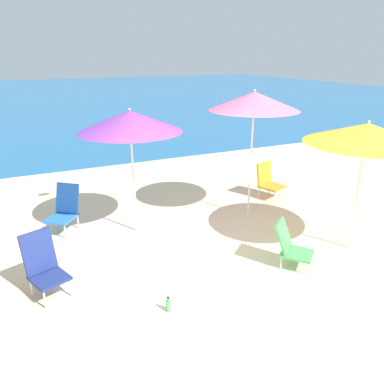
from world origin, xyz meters
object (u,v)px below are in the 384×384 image
(beach_chair_blue, at_px, (64,208))
(seagull, at_px, (47,190))
(beach_chair_orange, at_px, (268,180))
(water_bottle, at_px, (168,305))
(beach_umbrella_pink, at_px, (254,101))
(beach_umbrella_yellow, at_px, (367,133))
(beach_chair_green, at_px, (290,245))
(beach_umbrella_purple, at_px, (130,121))
(beach_chair_navy, at_px, (44,264))

(beach_chair_blue, xyz_separation_m, seagull, (-0.16, 1.93, -0.27))
(beach_chair_orange, distance_m, water_bottle, 4.39)
(water_bottle, bearing_deg, beach_chair_blue, 105.63)
(beach_umbrella_pink, distance_m, beach_umbrella_yellow, 1.99)
(beach_umbrella_pink, relative_size, beach_chair_green, 3.52)
(beach_chair_green, bearing_deg, beach_umbrella_purple, 90.17)
(beach_chair_blue, height_order, beach_chair_green, beach_chair_blue)
(beach_umbrella_pink, height_order, beach_chair_orange, beach_umbrella_pink)
(beach_chair_navy, xyz_separation_m, water_bottle, (1.31, -1.04, -0.35))
(beach_umbrella_pink, xyz_separation_m, beach_chair_blue, (-3.31, 0.84, -1.77))
(water_bottle, bearing_deg, beach_chair_navy, 141.59)
(water_bottle, relative_size, seagull, 0.73)
(seagull, bearing_deg, beach_umbrella_purple, -63.07)
(beach_chair_green, relative_size, water_bottle, 3.43)
(water_bottle, bearing_deg, beach_chair_orange, 38.32)
(beach_chair_blue, bearing_deg, beach_umbrella_pink, 25.26)
(seagull, bearing_deg, beach_chair_orange, -25.69)
(beach_umbrella_purple, xyz_separation_m, beach_chair_orange, (3.13, 0.39, -1.56))
(beach_chair_green, bearing_deg, beach_chair_navy, 127.09)
(beach_umbrella_pink, bearing_deg, beach_umbrella_yellow, -67.15)
(seagull, bearing_deg, water_bottle, -78.68)
(beach_umbrella_purple, distance_m, water_bottle, 2.99)
(beach_chair_blue, xyz_separation_m, beach_chair_orange, (4.24, -0.18, -0.03))
(beach_umbrella_purple, distance_m, seagull, 3.34)
(beach_umbrella_yellow, xyz_separation_m, seagull, (-4.23, 4.59, -1.74))
(beach_chair_green, relative_size, beach_chair_orange, 0.89)
(beach_chair_green, relative_size, seagull, 2.52)
(beach_umbrella_pink, distance_m, seagull, 4.88)
(beach_umbrella_yellow, relative_size, beach_chair_green, 3.05)
(beach_umbrella_pink, xyz_separation_m, beach_chair_green, (-0.47, -1.82, -1.85))
(beach_chair_blue, distance_m, water_bottle, 3.02)
(beach_chair_green, height_order, beach_chair_orange, beach_chair_orange)
(beach_umbrella_yellow, relative_size, beach_chair_orange, 2.73)
(beach_umbrella_pink, xyz_separation_m, beach_umbrella_yellow, (0.76, -1.81, -0.30))
(beach_umbrella_yellow, xyz_separation_m, water_bottle, (-3.26, -0.24, -1.80))
(beach_chair_blue, height_order, beach_chair_orange, beach_chair_blue)
(beach_chair_orange, xyz_separation_m, water_bottle, (-3.43, -2.71, -0.31))
(beach_chair_blue, bearing_deg, seagull, 134.11)
(beach_umbrella_yellow, distance_m, beach_chair_orange, 2.89)
(beach_chair_navy, bearing_deg, beach_chair_orange, -1.51)
(beach_umbrella_purple, relative_size, beach_chair_blue, 2.64)
(beach_umbrella_pink, relative_size, water_bottle, 12.07)
(beach_umbrella_purple, relative_size, beach_chair_orange, 2.85)
(beach_chair_blue, relative_size, water_bottle, 4.13)
(beach_chair_orange, distance_m, beach_chair_navy, 5.03)
(beach_umbrella_purple, bearing_deg, beach_umbrella_pink, -6.84)
(beach_umbrella_yellow, distance_m, seagull, 6.47)
(beach_umbrella_purple, bearing_deg, beach_umbrella_yellow, -35.10)
(beach_umbrella_purple, distance_m, beach_chair_green, 3.15)
(beach_chair_green, height_order, water_bottle, beach_chair_green)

